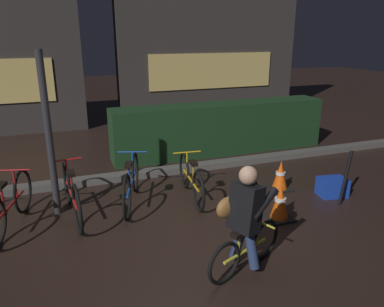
{
  "coord_description": "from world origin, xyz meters",
  "views": [
    {
      "loc": [
        -1.57,
        -4.16,
        2.55
      ],
      "look_at": [
        0.2,
        0.6,
        0.9
      ],
      "focal_mm": 34.76,
      "sensor_mm": 36.0,
      "label": 1
    }
  ],
  "objects_px": {
    "parked_bike_right_mid": "(191,179)",
    "blue_crate": "(332,187)",
    "traffic_cone_near": "(280,203)",
    "parked_bike_center_left": "(72,194)",
    "parked_bike_left_mid": "(10,205)",
    "cyclist": "(244,219)",
    "closed_umbrella": "(346,177)",
    "traffic_cone_far": "(280,176)",
    "parked_bike_center_right": "(131,183)",
    "street_post": "(49,137)"
  },
  "relations": [
    {
      "from": "parked_bike_right_mid",
      "to": "blue_crate",
      "type": "bearing_deg",
      "value": -102.34
    },
    {
      "from": "parked_bike_right_mid",
      "to": "traffic_cone_near",
      "type": "relative_size",
      "value": 2.88
    },
    {
      "from": "traffic_cone_near",
      "to": "blue_crate",
      "type": "height_order",
      "value": "traffic_cone_near"
    },
    {
      "from": "blue_crate",
      "to": "parked_bike_center_left",
      "type": "bearing_deg",
      "value": 170.03
    },
    {
      "from": "parked_bike_left_mid",
      "to": "parked_bike_center_left",
      "type": "distance_m",
      "value": 0.81
    },
    {
      "from": "parked_bike_right_mid",
      "to": "cyclist",
      "type": "bearing_deg",
      "value": -177.72
    },
    {
      "from": "parked_bike_center_left",
      "to": "closed_umbrella",
      "type": "relative_size",
      "value": 2.03
    },
    {
      "from": "traffic_cone_far",
      "to": "closed_umbrella",
      "type": "distance_m",
      "value": 1.03
    },
    {
      "from": "cyclist",
      "to": "parked_bike_left_mid",
      "type": "bearing_deg",
      "value": 120.07
    },
    {
      "from": "traffic_cone_far",
      "to": "cyclist",
      "type": "distance_m",
      "value": 2.47
    },
    {
      "from": "traffic_cone_near",
      "to": "cyclist",
      "type": "relative_size",
      "value": 0.43
    },
    {
      "from": "parked_bike_center_left",
      "to": "closed_umbrella",
      "type": "bearing_deg",
      "value": -107.89
    },
    {
      "from": "traffic_cone_far",
      "to": "closed_umbrella",
      "type": "relative_size",
      "value": 0.61
    },
    {
      "from": "parked_bike_center_right",
      "to": "parked_bike_right_mid",
      "type": "relative_size",
      "value": 1.05
    },
    {
      "from": "parked_bike_left_mid",
      "to": "parked_bike_center_right",
      "type": "xyz_separation_m",
      "value": [
        1.69,
        0.18,
        0.01
      ]
    },
    {
      "from": "traffic_cone_near",
      "to": "closed_umbrella",
      "type": "distance_m",
      "value": 1.29
    },
    {
      "from": "closed_umbrella",
      "to": "parked_bike_center_right",
      "type": "bearing_deg",
      "value": 131.96
    },
    {
      "from": "parked_bike_right_mid",
      "to": "traffic_cone_far",
      "type": "height_order",
      "value": "parked_bike_right_mid"
    },
    {
      "from": "street_post",
      "to": "traffic_cone_far",
      "type": "height_order",
      "value": "street_post"
    },
    {
      "from": "traffic_cone_far",
      "to": "street_post",
      "type": "bearing_deg",
      "value": 173.77
    },
    {
      "from": "street_post",
      "to": "cyclist",
      "type": "xyz_separation_m",
      "value": [
        1.91,
        -2.18,
        -0.55
      ]
    },
    {
      "from": "closed_umbrella",
      "to": "traffic_cone_far",
      "type": "bearing_deg",
      "value": 102.58
    },
    {
      "from": "street_post",
      "to": "parked_bike_right_mid",
      "type": "bearing_deg",
      "value": -4.88
    },
    {
      "from": "traffic_cone_far",
      "to": "blue_crate",
      "type": "relative_size",
      "value": 1.17
    },
    {
      "from": "parked_bike_center_right",
      "to": "blue_crate",
      "type": "distance_m",
      "value": 3.26
    },
    {
      "from": "parked_bike_center_left",
      "to": "cyclist",
      "type": "xyz_separation_m",
      "value": [
        1.7,
        -1.99,
        0.27
      ]
    },
    {
      "from": "street_post",
      "to": "closed_umbrella",
      "type": "xyz_separation_m",
      "value": [
        4.25,
        -1.15,
        -0.77
      ]
    },
    {
      "from": "parked_bike_center_right",
      "to": "parked_bike_right_mid",
      "type": "height_order",
      "value": "parked_bike_center_right"
    },
    {
      "from": "street_post",
      "to": "blue_crate",
      "type": "distance_m",
      "value": 4.46
    },
    {
      "from": "parked_bike_right_mid",
      "to": "blue_crate",
      "type": "distance_m",
      "value": 2.33
    },
    {
      "from": "street_post",
      "to": "parked_bike_right_mid",
      "type": "relative_size",
      "value": 1.54
    },
    {
      "from": "parked_bike_right_mid",
      "to": "traffic_cone_near",
      "type": "xyz_separation_m",
      "value": [
        0.94,
        -1.13,
        -0.07
      ]
    },
    {
      "from": "parked_bike_left_mid",
      "to": "traffic_cone_far",
      "type": "height_order",
      "value": "parked_bike_left_mid"
    },
    {
      "from": "street_post",
      "to": "parked_bike_right_mid",
      "type": "height_order",
      "value": "street_post"
    },
    {
      "from": "parked_bike_left_mid",
      "to": "parked_bike_center_left",
      "type": "bearing_deg",
      "value": -70.21
    },
    {
      "from": "parked_bike_center_left",
      "to": "traffic_cone_near",
      "type": "distance_m",
      "value": 2.98
    },
    {
      "from": "parked_bike_center_right",
      "to": "closed_umbrella",
      "type": "bearing_deg",
      "value": -90.47
    },
    {
      "from": "parked_bike_center_left",
      "to": "parked_bike_right_mid",
      "type": "height_order",
      "value": "parked_bike_center_left"
    },
    {
      "from": "parked_bike_center_left",
      "to": "traffic_cone_near",
      "type": "height_order",
      "value": "parked_bike_center_left"
    },
    {
      "from": "parked_bike_center_right",
      "to": "parked_bike_right_mid",
      "type": "xyz_separation_m",
      "value": [
        0.94,
        -0.11,
        -0.03
      ]
    },
    {
      "from": "street_post",
      "to": "traffic_cone_near",
      "type": "xyz_separation_m",
      "value": [
        2.98,
        -1.3,
        -0.92
      ]
    },
    {
      "from": "parked_bike_left_mid",
      "to": "closed_umbrella",
      "type": "bearing_deg",
      "value": -84.8
    },
    {
      "from": "parked_bike_center_left",
      "to": "blue_crate",
      "type": "xyz_separation_m",
      "value": [
        4.03,
        -0.71,
        -0.21
      ]
    },
    {
      "from": "parked_bike_left_mid",
      "to": "traffic_cone_far",
      "type": "relative_size",
      "value": 3.1
    },
    {
      "from": "parked_bike_center_right",
      "to": "parked_bike_right_mid",
      "type": "distance_m",
      "value": 0.95
    },
    {
      "from": "parked_bike_center_right",
      "to": "cyclist",
      "type": "height_order",
      "value": "cyclist"
    },
    {
      "from": "parked_bike_left_mid",
      "to": "parked_bike_center_right",
      "type": "height_order",
      "value": "parked_bike_center_right"
    },
    {
      "from": "parked_bike_center_right",
      "to": "traffic_cone_far",
      "type": "bearing_deg",
      "value": -78.96
    },
    {
      "from": "parked_bike_right_mid",
      "to": "traffic_cone_near",
      "type": "distance_m",
      "value": 1.47
    },
    {
      "from": "parked_bike_left_mid",
      "to": "cyclist",
      "type": "height_order",
      "value": "cyclist"
    }
  ]
}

